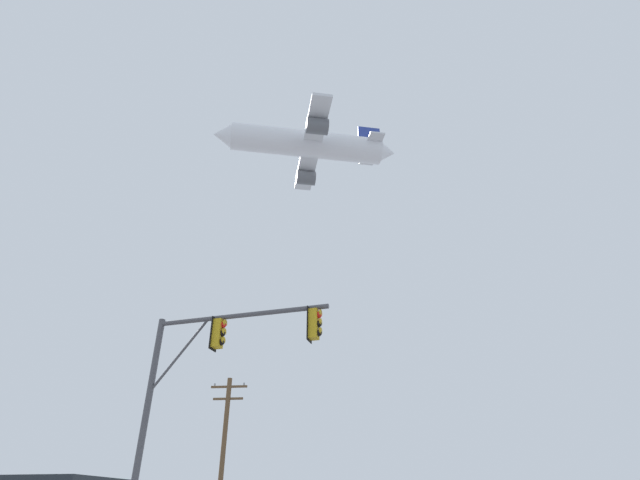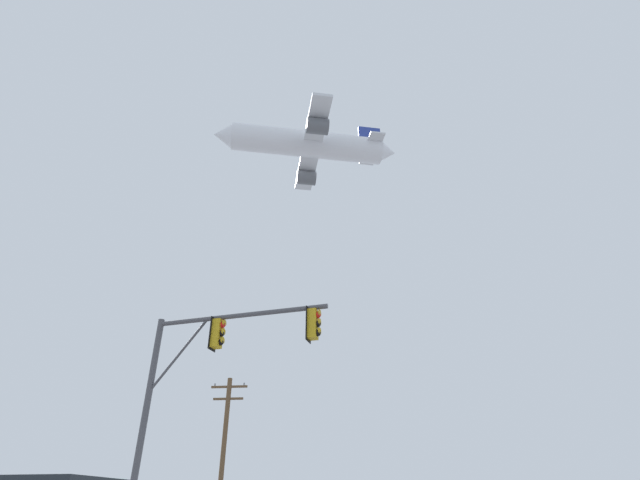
# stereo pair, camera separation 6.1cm
# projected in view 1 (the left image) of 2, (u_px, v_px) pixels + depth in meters

# --- Properties ---
(signal_pole_near) EXTENTS (5.73, 1.27, 6.62)m
(signal_pole_near) POSITION_uv_depth(u_px,v_px,m) (209.00, 366.00, 14.44)
(signal_pole_near) COLOR #4C4C51
(signal_pole_near) RESTS_ON ground
(utility_pole) EXTENTS (2.20, 0.28, 8.06)m
(utility_pole) POSITION_uv_depth(u_px,v_px,m) (224.00, 445.00, 26.94)
(utility_pole) COLOR brown
(utility_pole) RESTS_ON ground
(airplane) EXTENTS (21.85, 16.88, 6.00)m
(airplane) POSITION_uv_depth(u_px,v_px,m) (307.00, 145.00, 56.75)
(airplane) COLOR white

